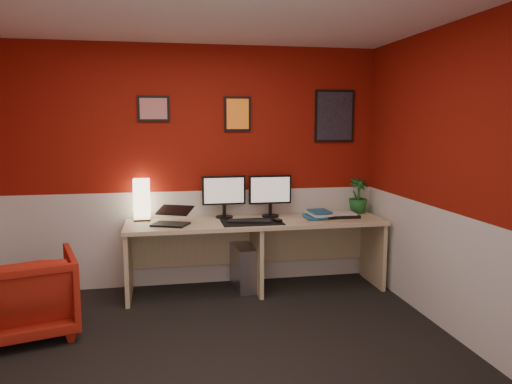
% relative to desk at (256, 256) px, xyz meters
% --- Properties ---
extents(ground, '(4.00, 3.50, 0.01)m').
position_rel_desk_xyz_m(ground, '(-0.64, -1.41, -0.36)').
color(ground, black).
rests_on(ground, ground).
extents(ceiling, '(4.00, 3.50, 0.01)m').
position_rel_desk_xyz_m(ceiling, '(-0.64, -1.41, 2.13)').
color(ceiling, white).
rests_on(ceiling, ground).
extents(wall_back, '(4.00, 0.01, 2.50)m').
position_rel_desk_xyz_m(wall_back, '(-0.64, 0.34, 0.89)').
color(wall_back, maroon).
rests_on(wall_back, ground).
extents(wall_front, '(4.00, 0.01, 2.50)m').
position_rel_desk_xyz_m(wall_front, '(-0.64, -3.16, 0.89)').
color(wall_front, maroon).
rests_on(wall_front, ground).
extents(wall_right, '(0.01, 3.50, 2.50)m').
position_rel_desk_xyz_m(wall_right, '(1.36, -1.41, 0.89)').
color(wall_right, maroon).
rests_on(wall_right, ground).
extents(wainscot_back, '(4.00, 0.01, 1.00)m').
position_rel_desk_xyz_m(wainscot_back, '(-0.64, 0.34, 0.14)').
color(wainscot_back, silver).
rests_on(wainscot_back, ground).
extents(wainscot_right, '(0.01, 3.50, 1.00)m').
position_rel_desk_xyz_m(wainscot_right, '(1.35, -1.41, 0.14)').
color(wainscot_right, silver).
rests_on(wainscot_right, ground).
extents(desk, '(2.60, 0.65, 0.73)m').
position_rel_desk_xyz_m(desk, '(0.00, 0.00, 0.00)').
color(desk, tan).
rests_on(desk, ground).
extents(shoji_lamp, '(0.16, 0.16, 0.40)m').
position_rel_desk_xyz_m(shoji_lamp, '(-1.13, 0.23, 0.56)').
color(shoji_lamp, '#FFE5B2').
rests_on(shoji_lamp, desk).
extents(laptop, '(0.40, 0.35, 0.22)m').
position_rel_desk_xyz_m(laptop, '(-0.86, -0.07, 0.47)').
color(laptop, black).
rests_on(laptop, desk).
extents(monitor_left, '(0.45, 0.06, 0.58)m').
position_rel_desk_xyz_m(monitor_left, '(-0.30, 0.21, 0.66)').
color(monitor_left, black).
rests_on(monitor_left, desk).
extents(monitor_right, '(0.45, 0.06, 0.58)m').
position_rel_desk_xyz_m(monitor_right, '(0.18, 0.18, 0.66)').
color(monitor_right, black).
rests_on(monitor_right, desk).
extents(desk_mat, '(0.60, 0.38, 0.01)m').
position_rel_desk_xyz_m(desk_mat, '(-0.06, -0.08, 0.37)').
color(desk_mat, black).
rests_on(desk_mat, desk).
extents(keyboard, '(0.44, 0.22, 0.02)m').
position_rel_desk_xyz_m(keyboard, '(-0.09, -0.09, 0.38)').
color(keyboard, black).
rests_on(keyboard, desk_mat).
extents(mouse, '(0.08, 0.11, 0.03)m').
position_rel_desk_xyz_m(mouse, '(0.19, -0.13, 0.39)').
color(mouse, black).
rests_on(mouse, desk_mat).
extents(book_bottom, '(0.22, 0.29, 0.03)m').
position_rel_desk_xyz_m(book_bottom, '(0.51, 0.00, 0.38)').
color(book_bottom, '#1F6691').
rests_on(book_bottom, desk).
extents(book_middle, '(0.24, 0.32, 0.02)m').
position_rel_desk_xyz_m(book_middle, '(0.56, 0.02, 0.40)').
color(book_middle, silver).
rests_on(book_middle, book_bottom).
extents(book_top, '(0.20, 0.27, 0.02)m').
position_rel_desk_xyz_m(book_top, '(0.58, 0.02, 0.43)').
color(book_top, '#1F6691').
rests_on(book_top, book_middle).
extents(zen_tray, '(0.36, 0.26, 0.03)m').
position_rel_desk_xyz_m(zen_tray, '(0.91, 0.02, 0.38)').
color(zen_tray, black).
rests_on(zen_tray, desk).
extents(potted_plant, '(0.25, 0.25, 0.38)m').
position_rel_desk_xyz_m(potted_plant, '(1.17, 0.22, 0.55)').
color(potted_plant, '#19591E').
rests_on(potted_plant, desk).
extents(pc_tower, '(0.24, 0.47, 0.45)m').
position_rel_desk_xyz_m(pc_tower, '(-0.11, 0.07, -0.14)').
color(pc_tower, '#99999E').
rests_on(pc_tower, ground).
extents(armchair, '(0.89, 0.91, 0.67)m').
position_rel_desk_xyz_m(armchair, '(-2.01, -0.71, -0.03)').
color(armchair, red).
rests_on(armchair, ground).
extents(art_left, '(0.32, 0.02, 0.26)m').
position_rel_desk_xyz_m(art_left, '(-0.99, 0.33, 1.49)').
color(art_left, red).
rests_on(art_left, wall_back).
extents(art_center, '(0.28, 0.02, 0.36)m').
position_rel_desk_xyz_m(art_center, '(-0.14, 0.33, 1.44)').
color(art_center, orange).
rests_on(art_center, wall_back).
extents(art_right, '(0.44, 0.02, 0.56)m').
position_rel_desk_xyz_m(art_right, '(0.92, 0.33, 1.42)').
color(art_right, black).
rests_on(art_right, wall_back).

